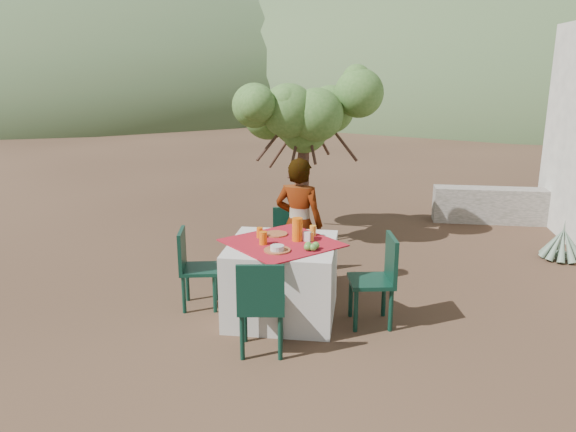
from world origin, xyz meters
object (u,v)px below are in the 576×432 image
object	(u,v)px
chair_near	(261,303)
juice_pitcher	(297,229)
shrub_tree	(310,123)
chair_left	(193,265)
person	(299,224)
chair_right	(379,276)
chair_far	(290,240)
agave	(562,244)
table	(282,279)

from	to	relation	value
chair_near	juice_pitcher	bearing A→B (deg)	-110.52
shrub_tree	juice_pitcher	size ratio (longest dim) A/B	9.25
chair_near	chair_left	bearing A→B (deg)	-53.18
person	chair_right	bearing A→B (deg)	149.84
chair_far	shrub_tree	size ratio (longest dim) A/B	0.39
chair_left	agave	bearing A→B (deg)	-75.08
chair_near	shrub_tree	size ratio (longest dim) A/B	0.41
person	shrub_tree	bearing A→B (deg)	-75.25
chair_near	person	size ratio (longest dim) A/B	0.58
chair_near	chair_right	bearing A→B (deg)	-150.91
chair_left	shrub_tree	distance (m)	2.87
juice_pitcher	agave	bearing A→B (deg)	33.37
chair_right	juice_pitcher	xyz separation A→B (m)	(-0.80, 0.12, 0.39)
shrub_tree	chair_right	bearing A→B (deg)	-70.06
person	shrub_tree	distance (m)	2.00
table	chair_near	bearing A→B (deg)	-93.97
shrub_tree	juice_pitcher	distance (m)	2.57
chair_right	shrub_tree	world-z (taller)	shrub_tree
person	shrub_tree	xyz separation A→B (m)	(-0.07, 1.78, 0.92)
chair_far	juice_pitcher	bearing A→B (deg)	-88.20
chair_near	person	bearing A→B (deg)	-102.75
chair_near	agave	size ratio (longest dim) A/B	1.47
chair_right	agave	xyz separation A→B (m)	(2.36, 2.20, -0.29)
table	agave	size ratio (longest dim) A/B	2.24
chair_left	table	bearing A→B (deg)	-105.88
juice_pitcher	chair_right	bearing A→B (deg)	-8.91
chair_left	juice_pitcher	xyz separation A→B (m)	(1.07, -0.01, 0.42)
chair_far	chair_near	distance (m)	1.83
chair_near	juice_pitcher	world-z (taller)	juice_pitcher
chair_left	juice_pitcher	size ratio (longest dim) A/B	3.62
chair_right	agave	size ratio (longest dim) A/B	1.51
person	juice_pitcher	distance (m)	0.68
chair_right	chair_left	bearing A→B (deg)	-104.14
chair_near	shrub_tree	bearing A→B (deg)	-98.90
table	agave	xyz separation A→B (m)	(3.30, 2.14, -0.18)
table	chair_near	world-z (taller)	chair_near
shrub_tree	juice_pitcher	world-z (taller)	shrub_tree
table	shrub_tree	world-z (taller)	shrub_tree
table	juice_pitcher	size ratio (longest dim) A/B	5.74
chair_far	table	bearing A→B (deg)	-96.66
chair_left	person	distance (m)	1.23
chair_near	chair_right	size ratio (longest dim) A/B	0.98
agave	person	bearing A→B (deg)	-156.32
chair_near	agave	xyz separation A→B (m)	(3.35, 2.95, -0.28)
chair_left	juice_pitcher	distance (m)	1.15
table	chair_left	size ratio (longest dim) A/B	1.59
chair_near	chair_left	size ratio (longest dim) A/B	1.04
chair_far	chair_left	bearing A→B (deg)	-142.66
chair_right	person	size ratio (longest dim) A/B	0.60
chair_far	chair_right	xyz separation A→B (m)	(1.00, -1.08, 0.03)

